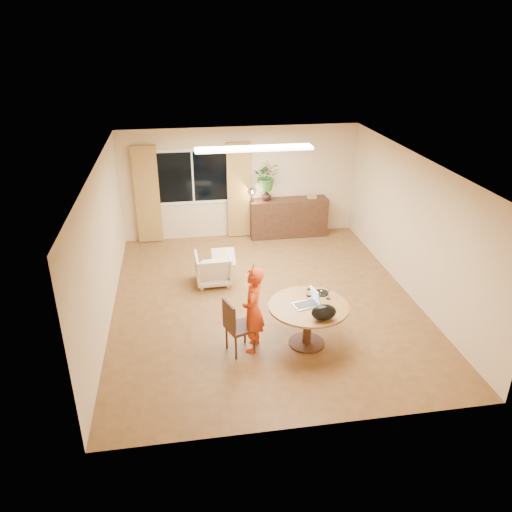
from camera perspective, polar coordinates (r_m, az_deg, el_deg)
The scene contains 24 objects.
floor at distance 9.31m, azimuth 0.95°, elevation -5.08°, with size 6.50×6.50×0.00m, color brown.
ceiling at distance 8.32m, azimuth 1.08°, elevation 10.61°, with size 6.50×6.50×0.00m, color white.
wall_back at distance 11.76m, azimuth -1.78°, elevation 8.35°, with size 5.50×5.50×0.00m, color #D3B989.
wall_left at distance 8.72m, azimuth -17.09°, elevation 1.11°, with size 6.50×6.50×0.00m, color #D3B989.
wall_right at distance 9.58m, azimuth 17.46°, elevation 3.22°, with size 6.50×6.50×0.00m, color #D3B989.
window at distance 11.61m, azimuth -7.24°, elevation 8.96°, with size 1.70×0.03×1.30m.
curtain_left at distance 11.65m, azimuth -12.32°, elevation 6.82°, with size 0.55×0.08×2.25m, color olive.
curtain_right at distance 11.71m, azimuth -1.96°, elevation 7.48°, with size 0.55×0.08×2.25m, color olive.
ceiling_panel at distance 9.48m, azimuth -0.23°, elevation 12.18°, with size 2.20×0.35×0.05m, color white.
dining_table at distance 7.88m, azimuth 5.96°, elevation -6.55°, with size 1.25×1.25×0.71m.
dining_chair at distance 7.73m, azimuth -1.81°, elevation -7.99°, with size 0.44×0.40×0.91m, color #321910, non-canonical shape.
child at distance 7.66m, azimuth -0.33°, elevation -6.17°, with size 0.34×0.51×1.40m, color red.
laptop at distance 7.72m, azimuth 5.67°, elevation -4.79°, with size 0.39×0.26×0.26m, color #B7B7BC, non-canonical shape.
tumbler at distance 8.03m, azimuth 6.08°, elevation -4.18°, with size 0.08×0.08×0.12m, color white, non-canonical shape.
wine_glass at distance 7.96m, azimuth 8.28°, elevation -4.23°, with size 0.07×0.07×0.20m, color white, non-canonical shape.
pot_lid at distance 8.14m, azimuth 7.46°, elevation -4.15°, with size 0.24×0.24×0.04m, color white, non-canonical shape.
handbag at distance 7.40m, azimuth 7.75°, elevation -6.40°, with size 0.38×0.22×0.25m, color black, non-canonical shape.
armchair at distance 9.82m, azimuth -4.92°, elevation -1.42°, with size 0.67×0.69×0.63m, color beige.
throw at distance 9.65m, azimuth -3.75°, elevation 0.29°, with size 0.45×0.55×0.03m, color beige, non-canonical shape.
sideboard at distance 11.99m, azimuth 3.72°, elevation 4.40°, with size 1.84×0.45×0.92m, color #321910.
vase at distance 11.70m, azimuth 1.19°, elevation 6.94°, with size 0.24×0.24×0.25m, color black.
bouquet at distance 11.57m, azimuth 1.26°, elevation 9.09°, with size 0.59×0.51×0.66m, color #276827.
book_stack at distance 11.96m, azimuth 6.42°, elevation 6.79°, with size 0.21×0.16×0.08m, color olive, non-canonical shape.
desk_lamp at distance 11.59m, azimuth -0.44°, elevation 6.95°, with size 0.13×0.13×0.32m, color black, non-canonical shape.
Camera 1 is at (-1.43, -7.93, 4.66)m, focal length 35.00 mm.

